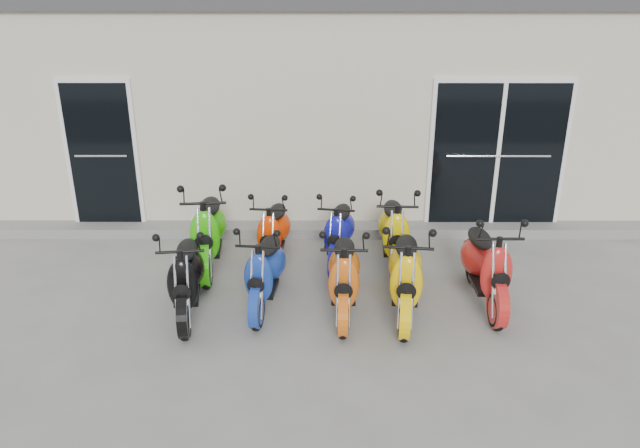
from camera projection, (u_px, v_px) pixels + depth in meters
The scene contains 14 objects.
ground at pixel (320, 300), 7.58m from camera, with size 80.00×80.00×0.00m, color gray.
building at pixel (320, 90), 11.78m from camera, with size 14.00×6.00×3.20m, color beige.
front_step at pixel (320, 229), 9.42m from camera, with size 14.00×0.40×0.15m, color gray.
door_left at pixel (102, 151), 9.11m from camera, with size 1.07×0.08×2.22m, color black.
door_right at pixel (498, 151), 9.10m from camera, with size 2.02×0.08×2.22m, color black.
scooter_front_black at pixel (185, 267), 7.07m from camera, with size 0.58×1.61×1.19m, color black, non-canonical shape.
scooter_front_blue at pixel (265, 262), 7.24m from camera, with size 0.57×1.55×1.15m, color #17379A, non-canonical shape.
scooter_front_orange_a at pixel (344, 266), 7.10m from camera, with size 0.58×1.61×1.19m, color orange, non-canonical shape.
scooter_front_orange_b at pixel (406, 265), 7.06m from camera, with size 0.61×1.69×1.25m, color yellow, non-canonical shape.
scooter_front_red at pixel (487, 256), 7.27m from camera, with size 0.62×1.69×1.25m, color red, non-canonical shape.
scooter_back_green at pixel (208, 221), 8.18m from camera, with size 0.65×1.78×1.31m, color #2DC10A, non-canonical shape.
scooter_back_red at pixel (273, 225), 8.33m from camera, with size 0.55×1.52×1.12m, color #E73303, non-canonical shape.
scooter_back_blue at pixel (339, 225), 8.34m from camera, with size 0.55×1.51×1.11m, color #11149B, non-canonical shape.
scooter_back_yellow at pixel (394, 223), 8.25m from camera, with size 0.60×1.65×1.22m, color #DEC402, non-canonical shape.
Camera 1 is at (0.01, -6.66, 3.74)m, focal length 35.00 mm.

